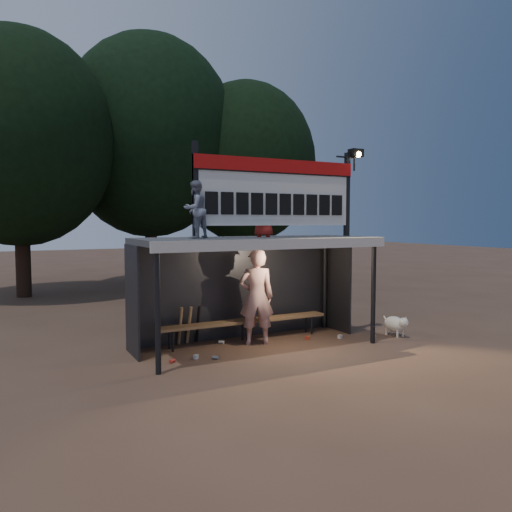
{
  "coord_description": "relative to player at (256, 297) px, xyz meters",
  "views": [
    {
      "loc": [
        -4.85,
        -9.23,
        2.66
      ],
      "look_at": [
        0.2,
        0.4,
        1.9
      ],
      "focal_mm": 35.0,
      "sensor_mm": 36.0,
      "label": 1
    }
  ],
  "objects": [
    {
      "name": "dugout_shelter",
      "position": [
        -0.11,
        0.04,
        0.81
      ],
      "size": [
        5.1,
        2.08,
        2.32
      ],
      "color": "#3D3D40",
      "rests_on": "ground"
    },
    {
      "name": "scoreboard_assembly",
      "position": [
        0.45,
        -0.21,
        2.29
      ],
      "size": [
        4.1,
        0.27,
        1.99
      ],
      "color": "black",
      "rests_on": "dugout_shelter"
    },
    {
      "name": "bats",
      "position": [
        -1.31,
        0.62,
        -0.6
      ],
      "size": [
        0.48,
        0.33,
        0.84
      ],
      "color": "#996F47",
      "rests_on": "ground"
    },
    {
      "name": "tree_mid",
      "position": [
        0.89,
        11.3,
        5.13
      ],
      "size": [
        7.22,
        7.22,
        10.36
      ],
      "color": "#302215",
      "rests_on": "ground"
    },
    {
      "name": "player",
      "position": [
        0.0,
        0.0,
        0.0
      ],
      "size": [
        0.88,
        0.73,
        2.07
      ],
      "primitive_type": "imported",
      "rotation": [
        0.0,
        0.0,
        2.77
      ],
      "color": "silver",
      "rests_on": "ground"
    },
    {
      "name": "tree_left",
      "position": [
        -4.11,
        9.8,
        4.48
      ],
      "size": [
        6.46,
        6.46,
        9.27
      ],
      "color": "black",
      "rests_on": "ground"
    },
    {
      "name": "litter",
      "position": [
        -0.38,
        -0.33,
        -1.0
      ],
      "size": [
        4.13,
        1.21,
        0.08
      ],
      "color": "#A32D1B",
      "rests_on": "ground"
    },
    {
      "name": "ground",
      "position": [
        -0.11,
        -0.2,
        -1.03
      ],
      "size": [
        80.0,
        80.0,
        0.0
      ],
      "primitive_type": "plane",
      "color": "#4E3527",
      "rests_on": "ground"
    },
    {
      "name": "bench",
      "position": [
        -0.11,
        0.35,
        -0.6
      ],
      "size": [
        4.0,
        0.35,
        0.48
      ],
      "color": "olive",
      "rests_on": "ground"
    },
    {
      "name": "child_a",
      "position": [
        -1.47,
        -0.21,
        1.86
      ],
      "size": [
        0.69,
        0.63,
        1.14
      ],
      "primitive_type": "imported",
      "rotation": [
        0.0,
        0.0,
        3.59
      ],
      "color": "gray",
      "rests_on": "dugout_shelter"
    },
    {
      "name": "child_b",
      "position": [
        0.12,
        -0.1,
        1.81
      ],
      "size": [
        0.61,
        0.54,
        1.05
      ],
      "primitive_type": "imported",
      "rotation": [
        0.0,
        0.0,
        2.63
      ],
      "color": "maroon",
      "rests_on": "dugout_shelter"
    },
    {
      "name": "tree_right",
      "position": [
        4.89,
        10.3,
        4.16
      ],
      "size": [
        6.08,
        6.08,
        8.72
      ],
      "color": "black",
      "rests_on": "ground"
    },
    {
      "name": "dog",
      "position": [
        3.21,
        -0.84,
        -0.75
      ],
      "size": [
        0.36,
        0.81,
        0.49
      ],
      "color": "silver",
      "rests_on": "ground"
    }
  ]
}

